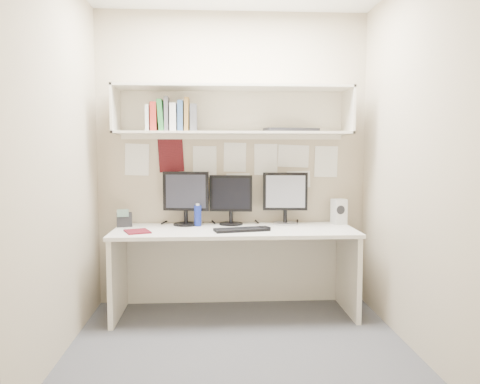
{
  "coord_description": "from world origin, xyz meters",
  "views": [
    {
      "loc": [
        -0.18,
        -3.21,
        1.37
      ],
      "look_at": [
        0.03,
        0.35,
        1.06
      ],
      "focal_mm": 35.0,
      "sensor_mm": 36.0,
      "label": 1
    }
  ],
  "objects": [
    {
      "name": "wall_front",
      "position": [
        0.0,
        -1.0,
        1.3
      ],
      "size": [
        2.4,
        0.02,
        2.6
      ],
      "primitive_type": "cube",
      "color": "tan",
      "rests_on": "ground"
    },
    {
      "name": "wall_back",
      "position": [
        0.0,
        1.0,
        1.3
      ],
      "size": [
        2.4,
        0.02,
        2.6
      ],
      "primitive_type": "cube",
      "color": "tan",
      "rests_on": "ground"
    },
    {
      "name": "blue_bottle",
      "position": [
        -0.31,
        0.8,
        0.82
      ],
      "size": [
        0.06,
        0.06,
        0.19
      ],
      "color": "navy",
      "rests_on": "desk"
    },
    {
      "name": "book_stack",
      "position": [
        -0.52,
        0.77,
        1.66
      ],
      "size": [
        0.42,
        0.18,
        0.29
      ],
      "color": "silver",
      "rests_on": "overhead_hutch"
    },
    {
      "name": "overhead_hutch",
      "position": [
        0.0,
        0.86,
        1.72
      ],
      "size": [
        2.0,
        0.38,
        0.4
      ],
      "color": "silver",
      "rests_on": "wall_back"
    },
    {
      "name": "monitor_left",
      "position": [
        -0.42,
        0.87,
        0.98
      ],
      "size": [
        0.4,
        0.22,
        0.47
      ],
      "rotation": [
        0.0,
        0.0,
        -0.18
      ],
      "color": "black",
      "rests_on": "desk"
    },
    {
      "name": "monitor_center",
      "position": [
        -0.02,
        0.87,
        0.97
      ],
      "size": [
        0.37,
        0.21,
        0.44
      ],
      "rotation": [
        0.0,
        0.0,
        -0.14
      ],
      "color": "black",
      "rests_on": "desk"
    },
    {
      "name": "monitor_right",
      "position": [
        0.46,
        0.87,
        0.98
      ],
      "size": [
        0.39,
        0.22,
        0.46
      ],
      "rotation": [
        0.0,
        0.0,
        -0.1
      ],
      "color": "#A5A5AA",
      "rests_on": "desk"
    },
    {
      "name": "maroon_notebook",
      "position": [
        -0.78,
        0.52,
        0.74
      ],
      "size": [
        0.25,
        0.27,
        0.01
      ],
      "primitive_type": "cube",
      "rotation": [
        0.0,
        0.0,
        0.37
      ],
      "color": "#580F19",
      "rests_on": "desk"
    },
    {
      "name": "pinned_papers",
      "position": [
        0.0,
        0.99,
        1.25
      ],
      "size": [
        1.92,
        0.01,
        0.48
      ],
      "primitive_type": null,
      "color": "white",
      "rests_on": "wall_back"
    },
    {
      "name": "hutch_tray",
      "position": [
        0.5,
        0.84,
        1.56
      ],
      "size": [
        0.49,
        0.28,
        0.03
      ],
      "primitive_type": "cube",
      "rotation": [
        0.0,
        0.0,
        0.23
      ],
      "color": "black",
      "rests_on": "overhead_hutch"
    },
    {
      "name": "floor",
      "position": [
        0.0,
        0.0,
        0.0
      ],
      "size": [
        2.4,
        2.0,
        0.01
      ],
      "primitive_type": "cube",
      "color": "#48484D",
      "rests_on": "ground"
    },
    {
      "name": "mouse",
      "position": [
        0.25,
        0.56,
        0.74
      ],
      "size": [
        0.09,
        0.11,
        0.03
      ],
      "primitive_type": "cube",
      "rotation": [
        0.0,
        0.0,
        0.37
      ],
      "color": "black",
      "rests_on": "desk"
    },
    {
      "name": "wall_left",
      "position": [
        -1.2,
        0.0,
        1.3
      ],
      "size": [
        0.02,
        2.0,
        2.6
      ],
      "primitive_type": "cube",
      "color": "tan",
      "rests_on": "ground"
    },
    {
      "name": "keyboard",
      "position": [
        0.05,
        0.53,
        0.74
      ],
      "size": [
        0.46,
        0.24,
        0.02
      ],
      "primitive_type": "cube",
      "rotation": [
        0.0,
        0.0,
        0.21
      ],
      "color": "black",
      "rests_on": "desk"
    },
    {
      "name": "wall_right",
      "position": [
        1.2,
        0.0,
        1.3
      ],
      "size": [
        0.02,
        2.0,
        2.6
      ],
      "primitive_type": "cube",
      "color": "tan",
      "rests_on": "ground"
    },
    {
      "name": "desk_phone",
      "position": [
        -0.94,
        0.82,
        0.79
      ],
      "size": [
        0.15,
        0.14,
        0.15
      ],
      "rotation": [
        0.0,
        0.0,
        0.2
      ],
      "color": "black",
      "rests_on": "desk"
    },
    {
      "name": "speaker",
      "position": [
        0.94,
        0.84,
        0.84
      ],
      "size": [
        0.13,
        0.14,
        0.22
      ],
      "rotation": [
        0.0,
        0.0,
        0.24
      ],
      "color": "silver",
      "rests_on": "desk"
    },
    {
      "name": "desk",
      "position": [
        0.0,
        0.65,
        0.37
      ],
      "size": [
        2.0,
        0.7,
        0.73
      ],
      "color": "silver",
      "rests_on": "floor"
    }
  ]
}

